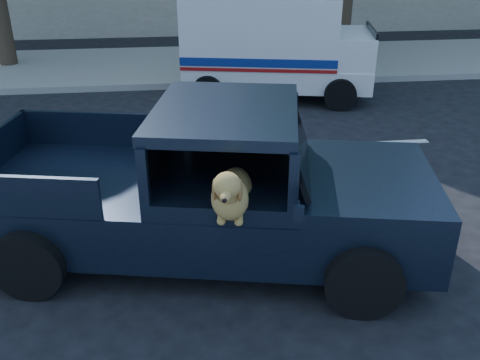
{
  "coord_description": "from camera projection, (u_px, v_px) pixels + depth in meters",
  "views": [
    {
      "loc": [
        0.4,
        -5.06,
        3.59
      ],
      "look_at": [
        1.0,
        -0.04,
        1.12
      ],
      "focal_mm": 40.0,
      "sensor_mm": 36.0,
      "label": 1
    }
  ],
  "objects": [
    {
      "name": "pickup_truck",
      "position": [
        199.0,
        206.0,
        6.16
      ],
      "size": [
        5.35,
        3.07,
        1.81
      ],
      "rotation": [
        0.0,
        0.0,
        -0.2
      ],
      "color": "black",
      "rests_on": "ground"
    },
    {
      "name": "ground",
      "position": [
        152.0,
        271.0,
        6.05
      ],
      "size": [
        120.0,
        120.0,
        0.0
      ],
      "primitive_type": "plane",
      "color": "black",
      "rests_on": "ground"
    },
    {
      "name": "far_sidewalk",
      "position": [
        162.0,
        66.0,
        14.22
      ],
      "size": [
        60.0,
        4.0,
        0.15
      ],
      "primitive_type": "cube",
      "color": "gray",
      "rests_on": "ground"
    },
    {
      "name": "lane_stripes",
      "position": [
        274.0,
        148.0,
        9.29
      ],
      "size": [
        21.6,
        0.14,
        0.01
      ],
      "primitive_type": null,
      "color": "silver",
      "rests_on": "ground"
    },
    {
      "name": "mail_truck",
      "position": [
        273.0,
        53.0,
        11.66
      ],
      "size": [
        4.28,
        2.7,
        2.18
      ],
      "rotation": [
        0.0,
        0.0,
        -0.2
      ],
      "color": "silver",
      "rests_on": "ground"
    }
  ]
}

